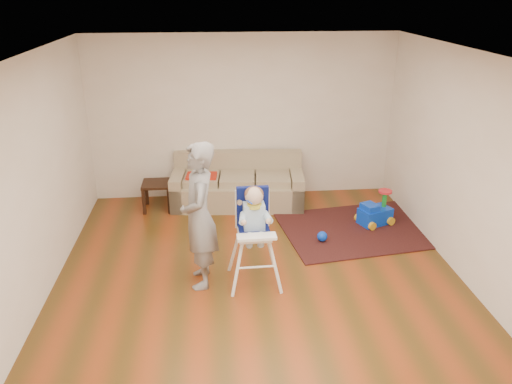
{
  "coord_description": "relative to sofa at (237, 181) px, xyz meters",
  "views": [
    {
      "loc": [
        -0.52,
        -5.27,
        3.38
      ],
      "look_at": [
        0.0,
        0.4,
        1.0
      ],
      "focal_mm": 35.0,
      "sensor_mm": 36.0,
      "label": 1
    }
  ],
  "objects": [
    {
      "name": "ground",
      "position": [
        0.13,
        -2.3,
        -0.41
      ],
      "size": [
        5.5,
        5.5,
        0.0
      ],
      "primitive_type": "plane",
      "color": "#4F3512",
      "rests_on": "ground"
    },
    {
      "name": "area_rug",
      "position": [
        1.72,
        -1.1,
        -0.4
      ],
      "size": [
        2.36,
        1.9,
        0.02
      ],
      "primitive_type": "cube",
      "rotation": [
        0.0,
        0.0,
        0.14
      ],
      "color": "black",
      "rests_on": "ground"
    },
    {
      "name": "room_envelope",
      "position": [
        0.13,
        -1.77,
        1.46
      ],
      "size": [
        5.04,
        5.52,
        2.72
      ],
      "color": "silver",
      "rests_on": "ground"
    },
    {
      "name": "sofa",
      "position": [
        0.0,
        0.0,
        0.0
      ],
      "size": [
        2.19,
        1.05,
        0.82
      ],
      "rotation": [
        0.0,
        0.0,
        -0.09
      ],
      "color": "gray",
      "rests_on": "ground"
    },
    {
      "name": "adult",
      "position": [
        -0.57,
        -2.3,
        0.48
      ],
      "size": [
        0.45,
        0.67,
        1.78
      ],
      "primitive_type": "imported",
      "rotation": [
        0.0,
        0.0,
        -1.53
      ],
      "color": "gray",
      "rests_on": "ground"
    },
    {
      "name": "ride_on_toy",
      "position": [
        2.03,
        -0.94,
        -0.14
      ],
      "size": [
        0.56,
        0.49,
        0.51
      ],
      "primitive_type": null,
      "rotation": [
        0.0,
        0.0,
        0.39
      ],
      "color": "#0B41EC",
      "rests_on": "area_rug"
    },
    {
      "name": "toy_ball",
      "position": [
        1.11,
        -1.44,
        -0.32
      ],
      "size": [
        0.15,
        0.15,
        0.15
      ],
      "primitive_type": "sphere",
      "color": "#0B41EC",
      "rests_on": "area_rug"
    },
    {
      "name": "high_chair",
      "position": [
        0.07,
        -2.35,
        0.2
      ],
      "size": [
        0.6,
        0.6,
        1.26
      ],
      "rotation": [
        0.0,
        0.0,
        0.02
      ],
      "color": "white",
      "rests_on": "ground"
    },
    {
      "name": "side_table",
      "position": [
        -1.3,
        -0.06,
        -0.18
      ],
      "size": [
        0.45,
        0.45,
        0.45
      ],
      "primitive_type": null,
      "color": "black",
      "rests_on": "ground"
    }
  ]
}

